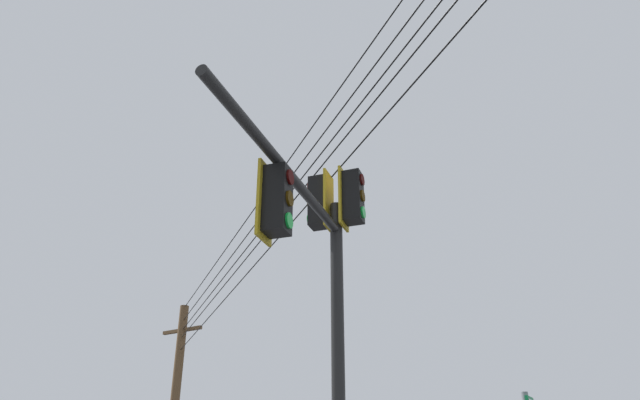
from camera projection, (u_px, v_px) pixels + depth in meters
signal_mast_assembly at (323, 275)px, 8.60m from camera, size 4.57×0.96×6.98m
overhead_wire_span at (371, 88)px, 9.26m from camera, size 22.73×20.96×2.32m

